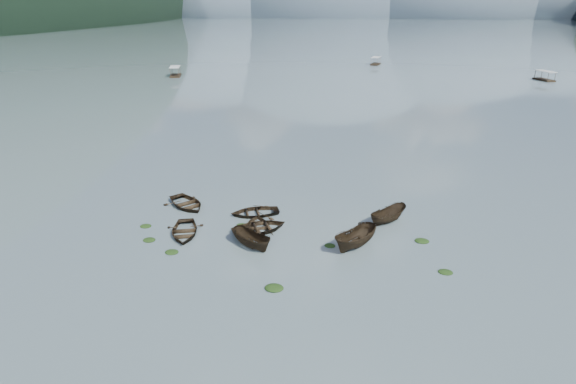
# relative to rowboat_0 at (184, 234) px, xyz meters

# --- Properties ---
(ground_plane) EXTENTS (2400.00, 2400.00, 0.00)m
(ground_plane) POSITION_rel_rowboat_0_xyz_m (7.57, -6.75, 0.00)
(ground_plane) COLOR #4C5C5F
(haze_mtn_a) EXTENTS (520.00, 520.00, 280.00)m
(haze_mtn_a) POSITION_rel_rowboat_0_xyz_m (-252.43, 893.25, 0.00)
(haze_mtn_a) COLOR #475666
(haze_mtn_a) RESTS_ON ground
(haze_mtn_b) EXTENTS (520.00, 520.00, 340.00)m
(haze_mtn_b) POSITION_rel_rowboat_0_xyz_m (-52.43, 893.25, 0.00)
(haze_mtn_b) COLOR #475666
(haze_mtn_b) RESTS_ON ground
(haze_mtn_c) EXTENTS (520.00, 520.00, 260.00)m
(haze_mtn_c) POSITION_rel_rowboat_0_xyz_m (147.57, 893.25, 0.00)
(haze_mtn_c) COLOR #475666
(haze_mtn_c) RESTS_ON ground
(haze_mtn_d) EXTENTS (520.00, 520.00, 220.00)m
(haze_mtn_d) POSITION_rel_rowboat_0_xyz_m (327.57, 893.25, 0.00)
(haze_mtn_d) COLOR #475666
(haze_mtn_d) RESTS_ON ground
(rowboat_0) EXTENTS (4.23, 5.03, 0.89)m
(rowboat_0) POSITION_rel_rowboat_0_xyz_m (0.00, 0.00, 0.00)
(rowboat_0) COLOR black
(rowboat_0) RESTS_ON ground
(rowboat_1) EXTENTS (5.53, 5.13, 0.93)m
(rowboat_1) POSITION_rel_rowboat_0_xyz_m (5.85, 1.53, 0.00)
(rowboat_1) COLOR black
(rowboat_1) RESTS_ON ground
(rowboat_2) EXTENTS (4.03, 3.44, 1.50)m
(rowboat_2) POSITION_rel_rowboat_0_xyz_m (5.82, -1.11, 0.00)
(rowboat_2) COLOR black
(rowboat_2) RESTS_ON ground
(rowboat_3) EXTENTS (3.45, 4.30, 0.79)m
(rowboat_3) POSITION_rel_rowboat_0_xyz_m (5.57, 1.94, 0.00)
(rowboat_3) COLOR black
(rowboat_3) RESTS_ON ground
(rowboat_5) EXTENTS (4.00, 4.57, 1.72)m
(rowboat_5) POSITION_rel_rowboat_0_xyz_m (13.57, 0.06, 0.00)
(rowboat_5) COLOR black
(rowboat_5) RESTS_ON ground
(rowboat_6) EXTENTS (5.67, 5.58, 0.96)m
(rowboat_6) POSITION_rel_rowboat_0_xyz_m (-1.75, 5.17, 0.00)
(rowboat_6) COLOR black
(rowboat_6) RESTS_ON ground
(rowboat_7) EXTENTS (5.03, 4.36, 0.87)m
(rowboat_7) POSITION_rel_rowboat_0_xyz_m (4.76, 4.47, 0.00)
(rowboat_7) COLOR black
(rowboat_7) RESTS_ON ground
(rowboat_8) EXTENTS (3.82, 3.84, 1.52)m
(rowboat_8) POSITION_rel_rowboat_0_xyz_m (16.16, 4.84, 0.00)
(rowboat_8) COLOR black
(rowboat_8) RESTS_ON ground
(weed_clump_0) EXTENTS (0.98, 0.80, 0.21)m
(weed_clump_0) POSITION_rel_rowboat_0_xyz_m (-2.32, -1.44, 0.00)
(weed_clump_0) COLOR black
(weed_clump_0) RESTS_ON ground
(weed_clump_1) EXTENTS (1.02, 0.82, 0.22)m
(weed_clump_1) POSITION_rel_rowboat_0_xyz_m (0.16, -2.93, 0.00)
(weed_clump_1) COLOR black
(weed_clump_1) RESTS_ON ground
(weed_clump_2) EXTENTS (1.25, 1.00, 0.27)m
(weed_clump_2) POSITION_rel_rowboat_0_xyz_m (8.51, -6.25, 0.00)
(weed_clump_2) COLOR black
(weed_clump_2) RESTS_ON ground
(weed_clump_3) EXTENTS (0.83, 0.70, 0.19)m
(weed_clump_3) POSITION_rel_rowboat_0_xyz_m (11.66, -0.08, 0.00)
(weed_clump_3) COLOR black
(weed_clump_3) RESTS_ON ground
(weed_clump_4) EXTENTS (1.00, 0.80, 0.21)m
(weed_clump_4) POSITION_rel_rowboat_0_xyz_m (19.76, -2.52, 0.00)
(weed_clump_4) COLOR black
(weed_clump_4) RESTS_ON ground
(weed_clump_5) EXTENTS (0.96, 0.78, 0.20)m
(weed_clump_5) POSITION_rel_rowboat_0_xyz_m (-3.66, 0.77, 0.00)
(weed_clump_5) COLOR black
(weed_clump_5) RESTS_ON ground
(weed_clump_6) EXTENTS (0.94, 0.79, 0.20)m
(weed_clump_6) POSITION_rel_rowboat_0_xyz_m (4.18, 2.18, 0.00)
(weed_clump_6) COLOR black
(weed_clump_6) RESTS_ON ground
(weed_clump_7) EXTENTS (1.12, 0.90, 0.24)m
(weed_clump_7) POSITION_rel_rowboat_0_xyz_m (18.66, 1.74, 0.00)
(weed_clump_7) COLOR black
(weed_clump_7) RESTS_ON ground
(pontoon_left) EXTENTS (4.31, 6.63, 2.36)m
(pontoon_left) POSITION_rel_rowboat_0_xyz_m (-34.28, 82.52, 0.00)
(pontoon_left) COLOR black
(pontoon_left) RESTS_ON ground
(pontoon_centre) EXTENTS (3.46, 6.00, 2.16)m
(pontoon_centre) POSITION_rel_rowboat_0_xyz_m (17.37, 116.30, 0.00)
(pontoon_centre) COLOR black
(pontoon_centre) RESTS_ON ground
(pontoon_right) EXTENTS (3.91, 6.00, 2.13)m
(pontoon_right) POSITION_rel_rowboat_0_xyz_m (57.55, 90.44, 0.00)
(pontoon_right) COLOR black
(pontoon_right) RESTS_ON ground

